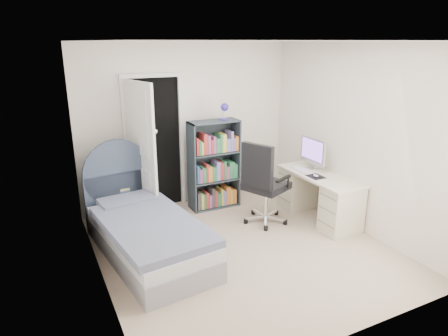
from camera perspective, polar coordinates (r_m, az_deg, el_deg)
name	(u,v)px	position (r m, az deg, el deg)	size (l,w,h in m)	color
room_shell	(244,153)	(4.68, 2.84, 2.20)	(3.50, 3.70, 2.60)	tan
door	(146,148)	(5.83, -11.09, 2.80)	(0.92, 0.82, 2.06)	black
bed	(146,232)	(5.00, -11.10, -8.94)	(1.19, 2.14, 1.25)	gray
nightstand	(127,199)	(5.85, -13.69, -4.33)	(0.37, 0.37, 0.55)	tan
floor_lamp	(155,184)	(5.79, -9.88, -2.24)	(0.19, 0.19, 1.35)	silver
bookcase	(214,168)	(6.15, -1.38, 0.00)	(0.77, 0.33, 1.63)	#323D44
desk	(318,194)	(5.97, 13.29, -3.67)	(0.56, 1.39, 1.14)	beige
office_chair	(263,180)	(5.56, 5.55, -1.74)	(0.70, 0.70, 1.20)	silver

